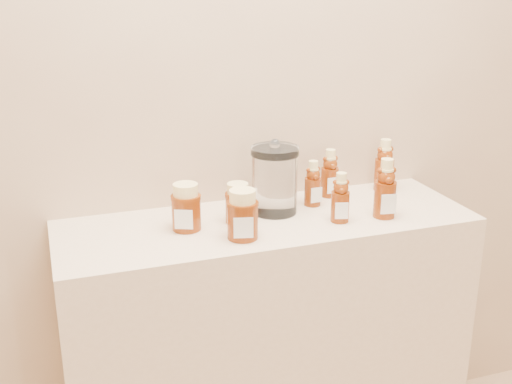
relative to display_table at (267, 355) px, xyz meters
name	(u,v)px	position (x,y,z in m)	size (l,w,h in m)	color
wall_back	(245,53)	(0.00, 0.20, 0.90)	(3.50, 0.02, 2.70)	tan
display_table	(267,355)	(0.00, 0.00, 0.00)	(1.20, 0.40, 0.90)	beige
bear_bottle_back_left	(313,180)	(0.17, 0.07, 0.53)	(0.05, 0.05, 0.16)	#622107
bear_bottle_back_mid	(330,170)	(0.25, 0.13, 0.54)	(0.06, 0.06, 0.17)	#622107
bear_bottle_back_right	(385,162)	(0.45, 0.13, 0.55)	(0.07, 0.07, 0.19)	#622107
bear_bottle_front_left	(341,194)	(0.19, -0.08, 0.53)	(0.06, 0.06, 0.16)	#622107
bear_bottle_front_right	(386,184)	(0.33, -0.09, 0.55)	(0.07, 0.07, 0.20)	#622107
honey_jar_left	(186,207)	(-0.24, 0.01, 0.52)	(0.08, 0.08, 0.13)	#622107
honey_jar_back	(238,203)	(-0.09, 0.01, 0.51)	(0.07, 0.07, 0.12)	#622107
honey_jar_front	(243,214)	(-0.11, -0.10, 0.52)	(0.09, 0.09, 0.14)	#622107
glass_canister	(275,177)	(0.04, 0.05, 0.56)	(0.14, 0.14, 0.22)	white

